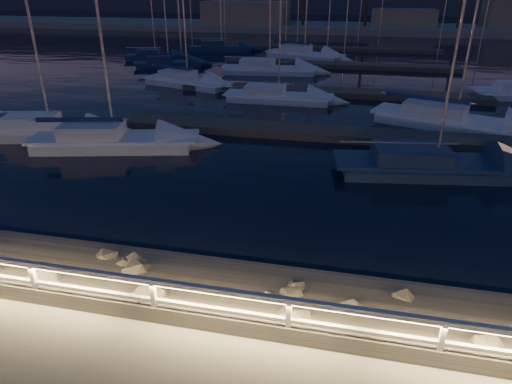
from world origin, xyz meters
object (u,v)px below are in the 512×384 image
sailboat_n (303,54)px  guard_rail (238,302)px  sailboat_g (276,96)px  sailboat_k (267,68)px  sailboat_i (154,56)px  sailboat_j (167,63)px  sailboat_a (47,129)px  sailboat_b (110,139)px  sailboat_d (430,163)px  sailboat_c (451,119)px  sailboat_m (220,47)px  sailboat_f (186,80)px

sailboat_n → guard_rail: bearing=-64.2°
sailboat_g → sailboat_k: sailboat_k is taller
sailboat_i → sailboat_j: size_ratio=0.97×
sailboat_g → sailboat_n: (-0.72, 19.92, 0.07)m
sailboat_g → sailboat_i: size_ratio=1.15×
sailboat_j → sailboat_k: sailboat_k is taller
sailboat_a → sailboat_b: size_ratio=0.89×
sailboat_b → sailboat_d: size_ratio=0.95×
sailboat_c → sailboat_i: sailboat_c is taller
sailboat_d → sailboat_m: size_ratio=1.12×
sailboat_b → sailboat_m: bearing=83.9°
sailboat_c → sailboat_j: (-23.49, 15.34, -0.07)m
sailboat_a → sailboat_b: bearing=-26.1°
sailboat_f → sailboat_g: (7.83, -3.51, -0.02)m
sailboat_i → sailboat_n: 15.76m
sailboat_d → sailboat_n: size_ratio=0.99×
sailboat_d → sailboat_a: bearing=169.0°
sailboat_m → guard_rail: bearing=-87.9°
sailboat_a → sailboat_f: (2.48, 13.94, -0.01)m
sailboat_k → sailboat_n: (1.95, 9.73, 0.03)m
guard_rail → sailboat_b: sailboat_b is taller
sailboat_i → sailboat_m: sailboat_m is taller
sailboat_k → sailboat_n: size_ratio=0.98×
sailboat_g → sailboat_i: bearing=135.5°
sailboat_a → sailboat_f: bearing=64.8°
sailboat_g → sailboat_k: (-2.67, 10.19, 0.04)m
sailboat_a → sailboat_b: 4.16m
sailboat_b → sailboat_i: sailboat_b is taller
sailboat_f → sailboat_n: (7.11, 16.42, 0.04)m
sailboat_b → sailboat_d: bearing=-13.9°
guard_rail → sailboat_g: (-3.45, 23.17, -0.97)m
sailboat_b → sailboat_g: sailboat_b is taller
guard_rail → sailboat_k: (-6.11, 33.37, -0.93)m
sailboat_n → sailboat_i: bearing=-142.3°
sailboat_a → sailboat_i: size_ratio=1.13×
sailboat_d → sailboat_f: size_ratio=1.14×
sailboat_b → sailboat_d: (15.01, 0.02, -0.03)m
sailboat_d → sailboat_j: (-21.55, 22.70, -0.03)m
sailboat_i → sailboat_c: bearing=-46.5°
sailboat_c → sailboat_m: 34.66m
sailboat_c → sailboat_g: sailboat_c is taller
sailboat_c → sailboat_n: sailboat_c is taller
guard_rail → sailboat_m: (-14.42, 46.37, -0.92)m
sailboat_b → sailboat_j: bearing=92.1°
sailboat_k → sailboat_b: bearing=-104.9°
sailboat_a → sailboat_n: sailboat_n is taller
sailboat_a → sailboat_k: (7.64, 20.63, -0.00)m
guard_rail → sailboat_g: sailboat_g is taller
guard_rail → sailboat_f: 28.98m
sailboat_g → sailboat_k: size_ratio=0.87×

